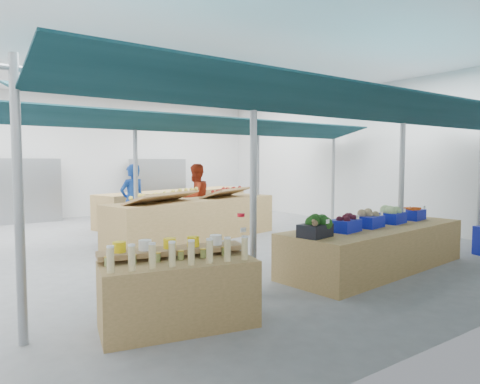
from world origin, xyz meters
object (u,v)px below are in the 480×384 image
at_px(veg_counter, 376,247).
at_px(fruit_counter, 196,220).
at_px(vendor_left, 132,201).
at_px(bottle_shelf, 178,290).
at_px(vendor_right, 196,198).

relative_size(veg_counter, fruit_counter, 0.85).
bearing_deg(veg_counter, vendor_left, 108.11).
bearing_deg(vendor_left, fruit_counter, 124.36).
relative_size(bottle_shelf, vendor_left, 1.01).
xyz_separation_m(vendor_left, vendor_right, (1.80, 0.00, 0.00)).
bearing_deg(vendor_left, vendor_right, 166.87).
distance_m(veg_counter, fruit_counter, 4.53).
height_order(bottle_shelf, veg_counter, bottle_shelf).
bearing_deg(vendor_right, bottle_shelf, 46.10).
bearing_deg(fruit_counter, bottle_shelf, -134.38).
xyz_separation_m(veg_counter, fruit_counter, (-1.24, 4.36, 0.11)).
height_order(veg_counter, vendor_right, vendor_right).
xyz_separation_m(fruit_counter, vendor_right, (0.60, 1.10, 0.43)).
bearing_deg(vendor_right, vendor_left, -13.13).
distance_m(bottle_shelf, veg_counter, 4.14).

